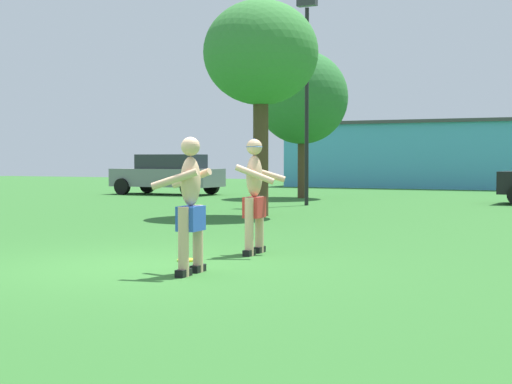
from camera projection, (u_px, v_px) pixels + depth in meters
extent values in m
plane|color=#2D6628|center=(139.00, 267.00, 10.02)|extent=(80.00, 80.00, 0.00)
cube|color=black|center=(259.00, 250.00, 11.60)|extent=(0.13, 0.27, 0.09)
cylinder|color=#E0AD89|center=(259.00, 225.00, 11.58)|extent=(0.13, 0.13, 0.85)
cube|color=black|center=(249.00, 253.00, 11.22)|extent=(0.13, 0.27, 0.09)
cylinder|color=#E0AD89|center=(249.00, 227.00, 11.20)|extent=(0.13, 0.13, 0.85)
cube|color=red|center=(254.00, 207.00, 11.38)|extent=(0.27, 0.38, 0.31)
ellipsoid|color=#E0AD89|center=(254.00, 176.00, 11.36)|extent=(0.24, 0.36, 0.61)
cylinder|color=#E0AD89|center=(266.00, 174.00, 11.54)|extent=(0.58, 0.29, 0.26)
cylinder|color=#E0AD89|center=(255.00, 174.00, 11.10)|extent=(0.58, 0.25, 0.29)
sphere|color=#E0AD89|center=(254.00, 147.00, 11.34)|extent=(0.23, 0.23, 0.23)
cone|color=#194CA5|center=(254.00, 143.00, 11.34)|extent=(0.26, 0.26, 0.13)
cube|color=black|center=(184.00, 273.00, 9.24)|extent=(0.13, 0.27, 0.09)
cylinder|color=#E0AD89|center=(183.00, 242.00, 9.22)|extent=(0.13, 0.13, 0.84)
cube|color=black|center=(198.00, 268.00, 9.61)|extent=(0.13, 0.27, 0.09)
cylinder|color=#E0AD89|center=(198.00, 239.00, 9.60)|extent=(0.13, 0.13, 0.84)
cube|color=blue|center=(191.00, 218.00, 9.40)|extent=(0.27, 0.38, 0.30)
ellipsoid|color=#E0AD89|center=(191.00, 181.00, 9.38)|extent=(0.24, 0.36, 0.61)
cylinder|color=#E0AD89|center=(175.00, 179.00, 9.20)|extent=(0.57, 0.26, 0.27)
cylinder|color=#E0AD89|center=(191.00, 178.00, 9.63)|extent=(0.58, 0.14, 0.26)
sphere|color=#E0AD89|center=(190.00, 146.00, 9.36)|extent=(0.23, 0.23, 0.23)
cylinder|color=yellow|center=(187.00, 260.00, 10.66)|extent=(0.28, 0.28, 0.03)
cube|color=slate|center=(167.00, 178.00, 30.43)|extent=(4.30, 1.81, 0.70)
cube|color=#282D33|center=(171.00, 162.00, 30.32)|extent=(2.41, 1.59, 0.56)
cylinder|color=black|center=(122.00, 187.00, 30.28)|extent=(0.64, 0.22, 0.64)
cylinder|color=black|center=(148.00, 185.00, 31.90)|extent=(0.64, 0.22, 0.64)
cylinder|color=black|center=(188.00, 188.00, 28.99)|extent=(0.64, 0.22, 0.64)
cylinder|color=black|center=(211.00, 186.00, 30.62)|extent=(0.64, 0.22, 0.64)
cylinder|color=black|center=(307.00, 107.00, 23.22)|extent=(0.12, 0.12, 5.94)
cube|color=#333338|center=(307.00, 3.00, 23.09)|extent=(0.60, 0.24, 0.20)
cube|color=#4C9ED1|center=(434.00, 156.00, 38.84)|extent=(13.60, 6.68, 3.08)
cube|color=#3F3F44|center=(434.00, 124.00, 38.77)|extent=(14.14, 6.95, 0.16)
cylinder|color=#4C3823|center=(261.00, 153.00, 19.02)|extent=(0.38, 0.38, 3.12)
ellipsoid|color=#387F38|center=(261.00, 53.00, 18.91)|extent=(2.83, 2.83, 2.57)
cylinder|color=#4C3823|center=(302.00, 164.00, 27.69)|extent=(0.29, 0.29, 2.44)
ellipsoid|color=#2D7033|center=(302.00, 97.00, 27.59)|extent=(3.30, 3.30, 3.34)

